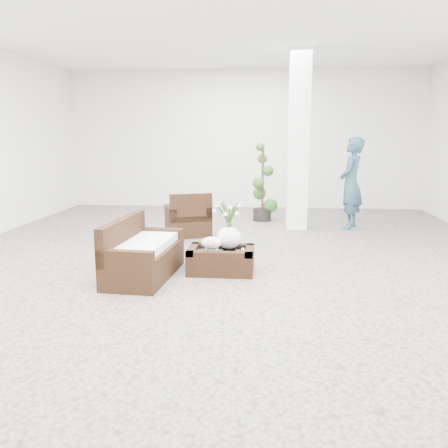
# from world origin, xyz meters

# --- Properties ---
(ground) EXTENTS (11.00, 11.00, 0.00)m
(ground) POSITION_xyz_m (0.00, 0.00, 0.00)
(ground) COLOR gray
(ground) RESTS_ON ground
(column) EXTENTS (0.40, 0.40, 3.50)m
(column) POSITION_xyz_m (1.20, 2.80, 1.75)
(column) COLOR white
(column) RESTS_ON ground
(coffee_table) EXTENTS (0.90, 0.60, 0.31)m
(coffee_table) POSITION_xyz_m (-0.01, -0.41, 0.16)
(coffee_table) COLOR #311C0E
(coffee_table) RESTS_ON ground
(sheep_figurine) EXTENTS (0.28, 0.23, 0.21)m
(sheep_figurine) POSITION_xyz_m (-0.13, -0.51, 0.42)
(sheep_figurine) COLOR white
(sheep_figurine) RESTS_ON coffee_table
(planter_narcissus) EXTENTS (0.44, 0.44, 0.80)m
(planter_narcissus) POSITION_xyz_m (0.09, -0.31, 0.71)
(planter_narcissus) COLOR white
(planter_narcissus) RESTS_ON coffee_table
(tealight) EXTENTS (0.04, 0.04, 0.03)m
(tealight) POSITION_xyz_m (0.29, -0.39, 0.33)
(tealight) COLOR white
(tealight) RESTS_ON coffee_table
(armchair) EXTENTS (0.99, 0.97, 0.82)m
(armchair) POSITION_xyz_m (-0.88, 1.95, 0.41)
(armchair) COLOR #311C0E
(armchair) RESTS_ON ground
(loveseat) EXTENTS (0.81, 1.52, 0.79)m
(loveseat) POSITION_xyz_m (-1.01, -0.72, 0.39)
(loveseat) COLOR #311C0E
(loveseat) RESTS_ON ground
(topiary) EXTENTS (0.45, 0.45, 1.67)m
(topiary) POSITION_xyz_m (0.50, 3.59, 0.84)
(topiary) COLOR #274C18
(topiary) RESTS_ON ground
(shopper) EXTENTS (0.65, 0.78, 1.83)m
(shopper) POSITION_xyz_m (2.27, 2.88, 0.92)
(shopper) COLOR #28465A
(shopper) RESTS_ON ground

